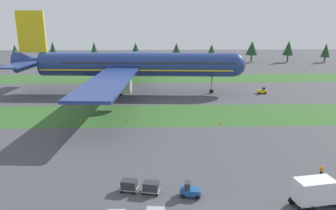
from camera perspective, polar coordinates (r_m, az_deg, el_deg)
grass_strip_near at (r=74.01m, az=4.20°, el=-1.75°), size 320.00×17.41×0.01m
grass_strip_far at (r=119.42m, az=1.93°, el=4.86°), size 320.00×17.41×0.01m
airliner at (r=95.21m, az=-6.94°, el=7.31°), size 68.55×84.34×23.98m
baggage_tug at (r=41.17m, az=4.00°, el=-15.18°), size 2.80×1.77×1.97m
cargo_dolly_lead at (r=41.79m, az=-3.10°, el=-14.51°), size 2.45×1.89×1.55m
cargo_dolly_second at (r=42.44m, az=-7.05°, el=-14.10°), size 2.45×1.89×1.55m
catering_truck at (r=42.72m, az=25.89°, el=-13.87°), size 7.24×3.39×3.58m
pushback_tractor at (r=98.78m, az=16.70°, el=2.47°), size 2.68×1.46×1.97m
ground_crew_loader at (r=50.59m, az=25.98°, el=-10.55°), size 0.55×0.36×1.74m
taxiway_marker_0 at (r=71.77m, az=-15.41°, el=-2.55°), size 0.44×0.44×0.67m
taxiway_marker_1 at (r=69.42m, az=-7.35°, el=-2.72°), size 0.44×0.44×0.68m
taxiway_marker_2 at (r=68.43m, az=9.70°, el=-3.12°), size 0.44×0.44×0.60m
distant_tree_line at (r=160.30m, az=2.37°, el=9.93°), size 159.58×10.17×11.00m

